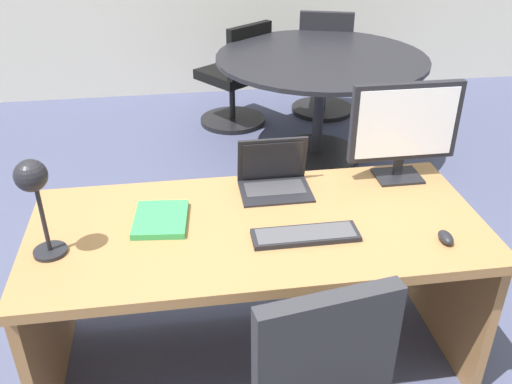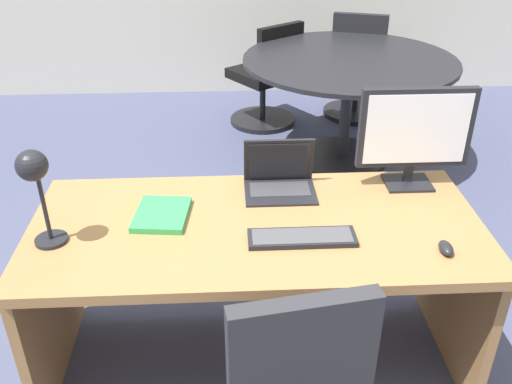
% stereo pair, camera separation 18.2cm
% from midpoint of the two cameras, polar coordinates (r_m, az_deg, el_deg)
% --- Properties ---
extents(ground, '(12.00, 12.00, 0.00)m').
position_cam_midpoint_polar(ground, '(3.86, 0.20, -0.11)').
color(ground, '#474C6B').
extents(desk, '(1.78, 0.81, 0.73)m').
position_cam_midpoint_polar(desk, '(2.35, 2.23, -6.59)').
color(desk, '#9E7042').
rests_on(desk, ground).
extents(monitor, '(0.48, 0.16, 0.44)m').
position_cam_midpoint_polar(monitor, '(2.48, 17.91, 5.81)').
color(monitor, black).
rests_on(monitor, desk).
extents(laptop, '(0.30, 0.23, 0.22)m').
position_cam_midpoint_polar(laptop, '(2.42, 4.54, 1.80)').
color(laptop, black).
rests_on(laptop, desk).
extents(keyboard, '(0.40, 0.12, 0.02)m').
position_cam_midpoint_polar(keyboard, '(2.12, 7.15, -4.69)').
color(keyboard, black).
rests_on(keyboard, desk).
extents(mouse, '(0.05, 0.09, 0.04)m').
position_cam_midpoint_polar(mouse, '(2.18, 21.00, -5.39)').
color(mouse, black).
rests_on(mouse, desk).
extents(desk_lamp, '(0.12, 0.14, 0.39)m').
position_cam_midpoint_polar(desk_lamp, '(2.04, -19.14, 1.29)').
color(desk_lamp, black).
rests_on(desk_lamp, desk).
extents(book, '(0.23, 0.27, 0.03)m').
position_cam_midpoint_polar(book, '(2.25, -7.25, -2.32)').
color(book, green).
rests_on(book, desk).
extents(meeting_table, '(1.50, 1.50, 0.79)m').
position_cam_midpoint_polar(meeting_table, '(4.14, 10.58, 10.70)').
color(meeting_table, black).
rests_on(meeting_table, ground).
extents(meeting_chair_near, '(0.58, 0.59, 0.93)m').
position_cam_midpoint_polar(meeting_chair_near, '(5.05, 11.24, 11.38)').
color(meeting_chair_near, black).
rests_on(meeting_chair_near, ground).
extents(meeting_chair_far, '(0.64, 0.65, 0.88)m').
position_cam_midpoint_polar(meeting_chair_far, '(4.80, 2.24, 10.92)').
color(meeting_chair_far, black).
rests_on(meeting_chair_far, ground).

